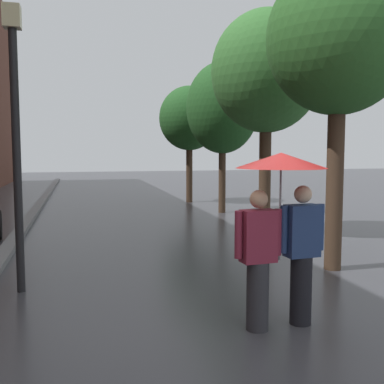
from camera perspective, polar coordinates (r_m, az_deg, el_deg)
The scene contains 8 objects.
ground_plane at distance 5.45m, azimuth 5.95°, elevation -17.41°, with size 80.00×80.00×0.00m, color #38383D.
kerb_strip at distance 14.94m, azimuth -19.39°, elevation -2.87°, with size 0.30×36.00×0.12m, color slate.
street_tree_0 at distance 8.51m, azimuth 17.81°, elevation 17.58°, with size 2.44×2.44×5.29m.
street_tree_1 at distance 11.60m, azimuth 9.24°, elevation 14.45°, with size 2.68×2.68×5.47m.
street_tree_2 at distance 15.34m, azimuth 3.82°, elevation 10.35°, with size 2.39×2.39×4.98m.
street_tree_3 at distance 18.31m, azimuth -0.34°, elevation 9.10°, with size 2.38×2.38×4.61m.
couple_under_umbrella at distance 5.45m, azimuth 10.99°, elevation -2.74°, with size 1.17×1.06×2.07m.
street_lamp_post at distance 7.12m, azimuth -21.10°, elevation 7.54°, with size 0.24×0.24×4.13m.
Camera 1 is at (-1.72, -4.73, 2.10)m, focal length 42.85 mm.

